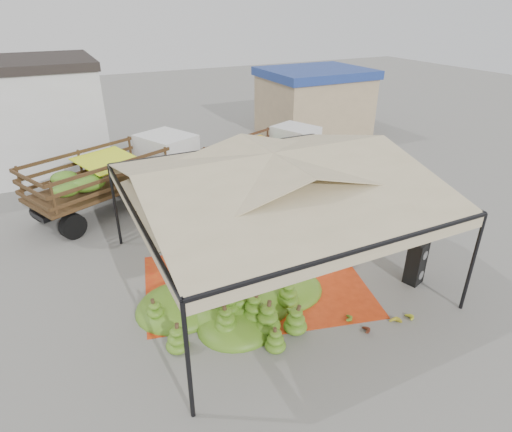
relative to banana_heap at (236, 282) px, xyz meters
name	(u,v)px	position (x,y,z in m)	size (l,w,h in m)	color
ground	(271,272)	(1.58, 0.82, -0.61)	(90.00, 90.00, 0.00)	slate
canopy_tent	(273,177)	(1.58, 0.82, 2.69)	(8.10, 8.10, 4.00)	black
building_tan	(314,102)	(11.58, 13.82, 1.46)	(6.30, 5.30, 4.10)	tan
tarp_left	(216,283)	(-0.24, 1.03, -0.61)	(4.27, 4.07, 0.01)	#CE5513
tarp_right	(295,282)	(1.99, -0.02, -0.61)	(4.16, 4.36, 0.01)	#DD4114
banana_heap	(236,282)	(0.00, 0.00, 0.00)	(5.73, 4.71, 1.23)	#537A19
hand_yellow_a	(408,317)	(3.84, -2.88, -0.52)	(0.43, 0.35, 0.20)	gold
hand_yellow_b	(396,321)	(3.42, -2.88, -0.52)	(0.43, 0.36, 0.20)	gold
hand_red_a	(364,329)	(2.44, -2.75, -0.52)	(0.43, 0.35, 0.20)	#5A2114
hand_red_b	(348,263)	(4.01, -0.03, -0.50)	(0.50, 0.41, 0.23)	#5E1E15
hand_green	(346,317)	(2.32, -2.15, -0.51)	(0.44, 0.36, 0.20)	#4B6F17
hanging_bunches	(320,189)	(3.21, 0.74, 2.01)	(4.74, 0.24, 0.20)	#507618
speaker_stack	(416,262)	(5.28, -1.62, 0.10)	(0.63, 0.58, 1.42)	black
banana_leaves	(190,258)	(-0.50, 2.78, -0.61)	(0.96, 1.36, 3.70)	#32741E
vendor	(230,194)	(2.05, 5.25, 0.31)	(0.67, 0.44, 1.84)	gray
truck_left	(124,169)	(-1.46, 8.28, 0.91)	(7.57, 5.23, 2.47)	#4B3019
truck_right	(270,152)	(5.37, 8.10, 0.72)	(6.63, 4.36, 2.16)	#4F2B1A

